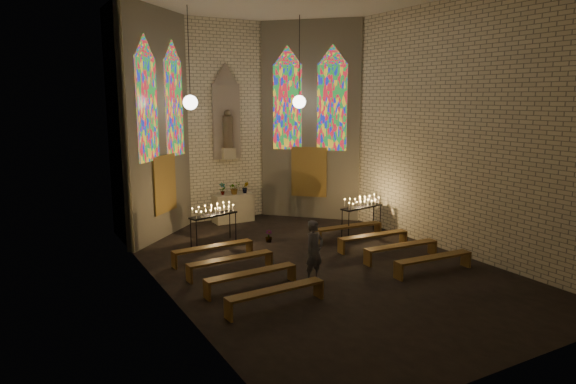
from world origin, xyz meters
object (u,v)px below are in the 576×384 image
at_px(aisle_flower_pot, 269,236).
at_px(visitor, 314,251).
at_px(votive_stand_left, 213,212).
at_px(altar, 233,208).
at_px(votive_stand_right, 362,204).

xyz_separation_m(aisle_flower_pot, visitor, (-0.59, -3.54, 0.56)).
bearing_deg(visitor, votive_stand_left, 87.21).
height_order(altar, votive_stand_right, votive_stand_right).
xyz_separation_m(votive_stand_left, visitor, (0.94, -4.17, -0.23)).
distance_m(aisle_flower_pot, votive_stand_right, 3.19).
relative_size(altar, visitor, 0.94).
xyz_separation_m(altar, votive_stand_right, (2.91, -3.61, 0.49)).
height_order(votive_stand_left, visitor, visitor).
distance_m(altar, votive_stand_left, 2.86).
xyz_separation_m(altar, votive_stand_left, (-1.63, -2.31, 0.47)).
height_order(aisle_flower_pot, votive_stand_right, votive_stand_right).
height_order(altar, aisle_flower_pot, altar).
bearing_deg(altar, aisle_flower_pot, -92.01).
relative_size(aisle_flower_pot, visitor, 0.25).
bearing_deg(aisle_flower_pot, visitor, -99.39).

